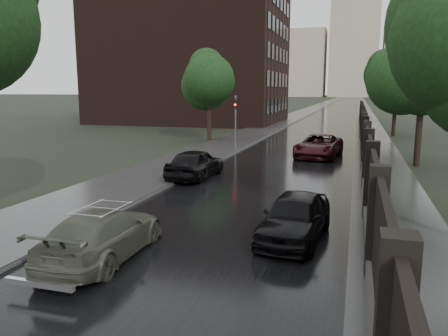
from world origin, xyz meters
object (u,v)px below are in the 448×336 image
at_px(tree_left_far, 209,80).
at_px(car_right_near, 295,216).
at_px(volga_sedan, 103,234).
at_px(tree_right_b, 423,80).
at_px(car_right_far, 319,146).
at_px(traffic_light, 236,118).
at_px(tree_right_c, 397,84).
at_px(hatchback_left, 196,163).

bearing_deg(tree_left_far, car_right_near, -65.44).
bearing_deg(volga_sedan, tree_right_b, -121.51).
xyz_separation_m(tree_left_far, car_right_far, (9.73, -6.25, -4.48)).
bearing_deg(volga_sedan, traffic_light, -87.10).
relative_size(tree_right_c, volga_sedan, 1.55).
height_order(tree_left_far, tree_right_b, tree_left_far).
relative_size(traffic_light, car_right_far, 0.73).
height_order(tree_right_b, traffic_light, tree_right_b).
xyz_separation_m(tree_right_b, hatchback_left, (-11.10, -7.10, -4.20)).
bearing_deg(tree_left_far, tree_right_b, -27.30).
height_order(tree_left_far, car_right_far, tree_left_far).
bearing_deg(volga_sedan, hatchback_left, -85.37).
distance_m(hatchback_left, car_right_far, 10.32).
bearing_deg(tree_right_c, tree_right_b, -90.00).
bearing_deg(tree_right_b, volga_sedan, -118.61).
xyz_separation_m(volga_sedan, hatchback_left, (-1.41, 10.67, 0.09)).
relative_size(car_right_near, car_right_far, 0.75).
xyz_separation_m(tree_left_far, tree_right_c, (15.50, 10.00, -0.29)).
height_order(traffic_light, hatchback_left, traffic_light).
xyz_separation_m(tree_right_c, car_right_far, (-5.77, -16.25, -4.19)).
distance_m(tree_right_c, car_right_far, 17.75).
relative_size(tree_left_far, tree_right_c, 1.05).
relative_size(tree_right_c, traffic_light, 1.75).
bearing_deg(tree_right_c, tree_left_far, -147.17).
bearing_deg(tree_right_c, volga_sedan, -105.16).
height_order(volga_sedan, car_right_far, car_right_far).
height_order(tree_left_far, traffic_light, tree_left_far).
xyz_separation_m(hatchback_left, car_right_near, (6.04, -7.74, -0.05)).
height_order(traffic_light, car_right_near, traffic_light).
xyz_separation_m(tree_right_b, volga_sedan, (-9.69, -17.77, -4.29)).
bearing_deg(traffic_light, car_right_far, -11.70).
relative_size(tree_left_far, car_right_far, 1.35).
height_order(tree_right_c, car_right_far, tree_right_c).
distance_m(tree_right_c, volga_sedan, 37.30).
relative_size(tree_right_b, hatchback_left, 1.60).
bearing_deg(tree_right_c, hatchback_left, -113.86).
xyz_separation_m(tree_right_c, volga_sedan, (-9.69, -35.77, -4.29)).
xyz_separation_m(tree_right_c, hatchback_left, (-11.10, -25.10, -4.20)).
distance_m(traffic_light, hatchback_left, 10.25).
bearing_deg(tree_right_c, car_right_near, -98.76).
bearing_deg(tree_right_b, traffic_light, 165.76).
bearing_deg(tree_right_b, tree_left_far, 152.70).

